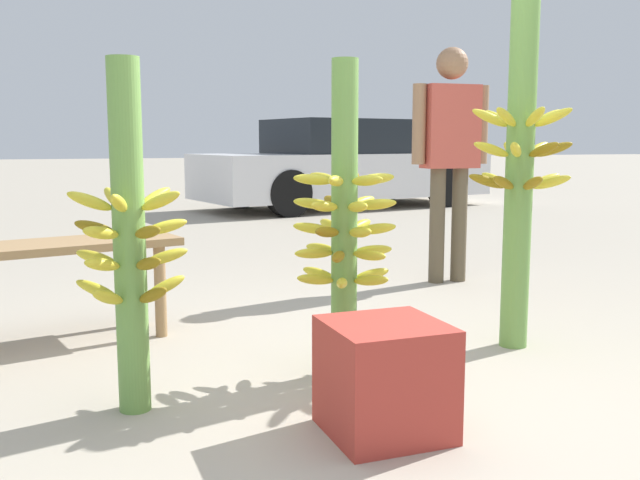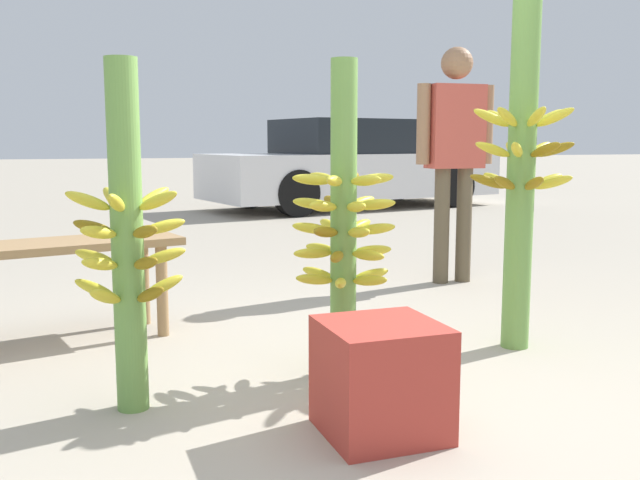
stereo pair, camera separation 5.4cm
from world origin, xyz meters
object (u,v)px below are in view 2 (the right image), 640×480
Objects in this scene: parked_car at (355,165)px; produce_crate at (381,379)px; market_bench at (47,259)px; banana_stalk_right at (521,171)px; banana_stalk_center at (343,223)px; banana_stalk_left at (127,240)px; vendor_person at (455,143)px.

parked_car is 8.54m from produce_crate.
banana_stalk_right is at bearing -33.48° from market_bench.
banana_stalk_center is 0.80× the size of banana_stalk_right.
market_bench is 0.29× the size of parked_car.
banana_stalk_center is 0.80m from produce_crate.
parked_car is (3.95, 7.40, -0.01)m from banana_stalk_left.
vendor_person is at bearing 153.44° from parked_car.
market_bench is at bearing 125.36° from produce_crate.
banana_stalk_center reaches higher than banana_stalk_left.
banana_stalk_right is 1.46m from produce_crate.
banana_stalk_right is 0.36× the size of parked_car.
parked_car is at bearing 61.88° from banana_stalk_left.
banana_stalk_center is 0.98m from banana_stalk_right.
banana_stalk_right is at bearing 6.55° from banana_stalk_left.
banana_stalk_right is at bearing 6.00° from banana_stalk_center.
produce_crate is at bearing 57.02° from vendor_person.
banana_stalk_right is 4.27× the size of produce_crate.
vendor_person reaches higher than parked_car.
banana_stalk_center is at bearing -49.89° from market_bench.
parked_car reaches higher than produce_crate.
produce_crate is (-3.16, -7.92, -0.45)m from parked_car.
banana_stalk_right reaches higher than banana_stalk_center.
banana_stalk_center is at bearing 146.17° from parked_car.
banana_stalk_right reaches higher than market_bench.
produce_crate is at bearing -145.19° from banana_stalk_right.
banana_stalk_right is 2.36m from market_bench.
banana_stalk_left is 0.97× the size of market_bench.
banana_stalk_center is at bearing -174.00° from banana_stalk_right.
vendor_person is 0.35× the size of parked_car.
vendor_person is (0.54, 1.55, 0.13)m from banana_stalk_right.
produce_crate is at bearing 147.15° from parked_car.
banana_stalk_left is 0.79× the size of vendor_person.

